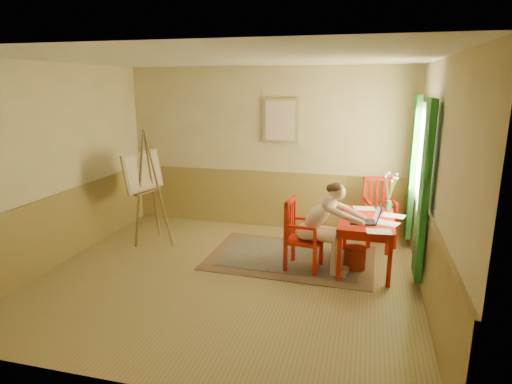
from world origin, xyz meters
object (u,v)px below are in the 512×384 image
(chair_back, at_px, (379,211))
(chair_left, at_px, (301,235))
(easel, at_px, (145,176))
(table, at_px, (367,224))
(laptop, at_px, (367,219))
(figure, at_px, (324,223))

(chair_back, bearing_deg, chair_left, -128.48)
(easel, bearing_deg, chair_left, -9.96)
(chair_left, height_order, chair_back, chair_back)
(table, distance_m, laptop, 0.25)
(chair_left, height_order, figure, figure)
(table, relative_size, chair_left, 1.22)
(figure, relative_size, easel, 0.69)
(figure, bearing_deg, laptop, 9.53)
(table, bearing_deg, easel, 176.98)
(figure, bearing_deg, table, 28.22)
(figure, height_order, easel, easel)
(table, relative_size, laptop, 2.84)
(chair_left, relative_size, chair_back, 0.94)
(table, distance_m, chair_back, 1.07)
(table, xyz_separation_m, figure, (-0.56, -0.30, 0.07))
(chair_back, distance_m, laptop, 1.29)
(easel, bearing_deg, table, -3.02)
(chair_left, xyz_separation_m, figure, (0.31, -0.03, 0.20))
(chair_back, bearing_deg, laptop, -98.22)
(table, bearing_deg, laptop, -89.34)
(chair_back, bearing_deg, table, -99.91)
(chair_back, height_order, laptop, chair_back)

